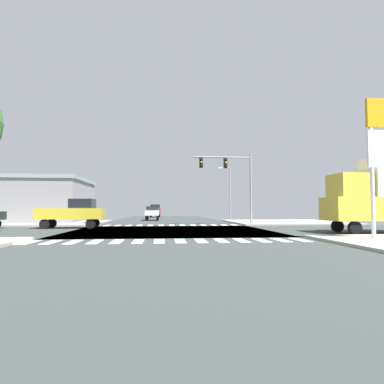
{
  "coord_description": "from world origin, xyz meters",
  "views": [
    {
      "loc": [
        -0.59,
        -22.53,
        1.55
      ],
      "look_at": [
        2.23,
        7.9,
        3.18
      ],
      "focal_mm": 29.44,
      "sensor_mm": 36.0,
      "label": 1
    }
  ],
  "objects_px": {
    "pickup_crossing_1": "(73,212)",
    "box_truck_outer_1": "(384,193)",
    "bank_building": "(21,200)",
    "gas_station_sign": "(383,144)",
    "suv_inner_4": "(155,210)",
    "traffic_signal_mast": "(230,172)",
    "street_lamp": "(228,188)",
    "sedan_queued_1": "(152,212)"
  },
  "relations": [
    {
      "from": "traffic_signal_mast",
      "to": "gas_station_sign",
      "type": "xyz_separation_m",
      "value": [
        4.05,
        -16.13,
        -0.44
      ]
    },
    {
      "from": "traffic_signal_mast",
      "to": "street_lamp",
      "type": "xyz_separation_m",
      "value": [
        2.13,
        10.86,
        -0.83
      ]
    },
    {
      "from": "sedan_queued_1",
      "to": "suv_inner_4",
      "type": "xyz_separation_m",
      "value": [
        0.0,
        15.77,
        0.28
      ]
    },
    {
      "from": "street_lamp",
      "to": "bank_building",
      "type": "height_order",
      "value": "street_lamp"
    },
    {
      "from": "sedan_queued_1",
      "to": "box_truck_outer_1",
      "type": "relative_size",
      "value": 0.6
    },
    {
      "from": "pickup_crossing_1",
      "to": "box_truck_outer_1",
      "type": "height_order",
      "value": "box_truck_outer_1"
    },
    {
      "from": "bank_building",
      "to": "box_truck_outer_1",
      "type": "bearing_deg",
      "value": -31.24
    },
    {
      "from": "bank_building",
      "to": "suv_inner_4",
      "type": "xyz_separation_m",
      "value": [
        14.67,
        21.11,
        -1.13
      ]
    },
    {
      "from": "gas_station_sign",
      "to": "pickup_crossing_1",
      "type": "distance_m",
      "value": 21.63
    },
    {
      "from": "box_truck_outer_1",
      "to": "gas_station_sign",
      "type": "bearing_deg",
      "value": 143.3
    },
    {
      "from": "bank_building",
      "to": "suv_inner_4",
      "type": "bearing_deg",
      "value": 55.2
    },
    {
      "from": "gas_station_sign",
      "to": "street_lamp",
      "type": "bearing_deg",
      "value": 94.08
    },
    {
      "from": "pickup_crossing_1",
      "to": "gas_station_sign",
      "type": "bearing_deg",
      "value": 56.1
    },
    {
      "from": "gas_station_sign",
      "to": "pickup_crossing_1",
      "type": "relative_size",
      "value": 1.35
    },
    {
      "from": "street_lamp",
      "to": "bank_building",
      "type": "relative_size",
      "value": 0.45
    },
    {
      "from": "bank_building",
      "to": "pickup_crossing_1",
      "type": "xyz_separation_m",
      "value": [
        8.92,
        -11.39,
        -1.23
      ]
    },
    {
      "from": "gas_station_sign",
      "to": "box_truck_outer_1",
      "type": "height_order",
      "value": "gas_station_sign"
    },
    {
      "from": "street_lamp",
      "to": "pickup_crossing_1",
      "type": "distance_m",
      "value": 22.05
    },
    {
      "from": "traffic_signal_mast",
      "to": "sedan_queued_1",
      "type": "height_order",
      "value": "traffic_signal_mast"
    },
    {
      "from": "gas_station_sign",
      "to": "bank_building",
      "type": "distance_m",
      "value": 35.47
    },
    {
      "from": "street_lamp",
      "to": "pickup_crossing_1",
      "type": "xyz_separation_m",
      "value": [
        -15.81,
        -15.07,
        -3.02
      ]
    },
    {
      "from": "traffic_signal_mast",
      "to": "box_truck_outer_1",
      "type": "bearing_deg",
      "value": -55.47
    },
    {
      "from": "traffic_signal_mast",
      "to": "bank_building",
      "type": "bearing_deg",
      "value": 162.39
    },
    {
      "from": "suv_inner_4",
      "to": "box_truck_outer_1",
      "type": "bearing_deg",
      "value": 111.61
    },
    {
      "from": "pickup_crossing_1",
      "to": "box_truck_outer_1",
      "type": "xyz_separation_m",
      "value": [
        21.4,
        -7.0,
        1.27
      ]
    },
    {
      "from": "gas_station_sign",
      "to": "suv_inner_4",
      "type": "xyz_separation_m",
      "value": [
        -11.98,
        44.41,
        -3.3
      ]
    },
    {
      "from": "gas_station_sign",
      "to": "sedan_queued_1",
      "type": "relative_size",
      "value": 1.6
    },
    {
      "from": "bank_building",
      "to": "suv_inner_4",
      "type": "height_order",
      "value": "bank_building"
    },
    {
      "from": "suv_inner_4",
      "to": "bank_building",
      "type": "bearing_deg",
      "value": 55.2
    },
    {
      "from": "box_truck_outer_1",
      "to": "suv_inner_4",
      "type": "xyz_separation_m",
      "value": [
        -15.64,
        39.49,
        -1.17
      ]
    },
    {
      "from": "gas_station_sign",
      "to": "pickup_crossing_1",
      "type": "bearing_deg",
      "value": 146.1
    },
    {
      "from": "street_lamp",
      "to": "bank_building",
      "type": "distance_m",
      "value": 25.06
    },
    {
      "from": "sedan_queued_1",
      "to": "box_truck_outer_1",
      "type": "distance_m",
      "value": 28.45
    },
    {
      "from": "bank_building",
      "to": "street_lamp",
      "type": "bearing_deg",
      "value": 8.48
    },
    {
      "from": "traffic_signal_mast",
      "to": "pickup_crossing_1",
      "type": "height_order",
      "value": "traffic_signal_mast"
    },
    {
      "from": "traffic_signal_mast",
      "to": "gas_station_sign",
      "type": "height_order",
      "value": "traffic_signal_mast"
    },
    {
      "from": "gas_station_sign",
      "to": "box_truck_outer_1",
      "type": "bearing_deg",
      "value": 53.3
    },
    {
      "from": "box_truck_outer_1",
      "to": "suv_inner_4",
      "type": "bearing_deg",
      "value": 21.61
    },
    {
      "from": "bank_building",
      "to": "suv_inner_4",
      "type": "distance_m",
      "value": 25.73
    },
    {
      "from": "bank_building",
      "to": "sedan_queued_1",
      "type": "height_order",
      "value": "bank_building"
    },
    {
      "from": "traffic_signal_mast",
      "to": "box_truck_outer_1",
      "type": "relative_size",
      "value": 0.97
    },
    {
      "from": "bank_building",
      "to": "pickup_crossing_1",
      "type": "relative_size",
      "value": 3.12
    }
  ]
}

